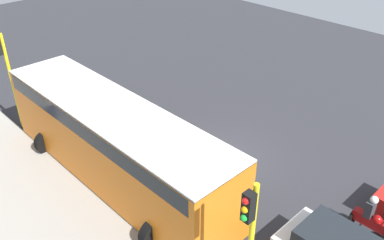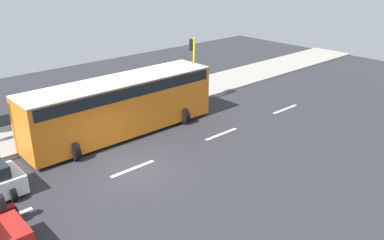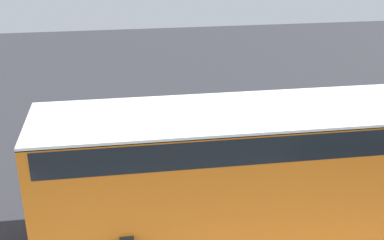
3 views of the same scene
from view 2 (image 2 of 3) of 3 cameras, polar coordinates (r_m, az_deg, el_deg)
The scene contains 9 objects.
ground_plane at distance 19.36m, azimuth -8.36°, elevation -6.97°, with size 40.00×60.00×0.10m, color #2D2D33.
sidewalk at distance 24.94m, azimuth -17.46°, elevation -0.65°, with size 4.00×60.00×0.15m, color #9E998E.
lane_stripe_far_north at distance 27.15m, azimuth 13.03°, elevation 1.51°, with size 0.20×2.40×0.01m, color white.
lane_stripe_north at distance 22.79m, azimuth 4.18°, elevation -1.99°, with size 0.20×2.40×0.01m, color white.
lane_stripe_mid at distance 19.34m, azimuth -8.37°, elevation -6.82°, with size 0.20×2.40×0.01m, color white.
lane_stripe_south at distance 17.33m, azimuth -25.40°, elevation -12.68°, with size 0.20×2.40×0.01m, color white.
city_bus at distance 22.48m, azimuth -9.98°, elevation 2.42°, with size 3.20×11.00×3.16m.
pedestrian_by_tree at distance 27.91m, azimuth -3.31°, elevation 4.90°, with size 0.40×0.24×1.69m.
traffic_light_midblock at distance 26.61m, azimuth 0.14°, elevation 8.27°, with size 0.49×0.24×4.50m.
Camera 2 is at (-14.31, 9.14, 9.26)m, focal length 37.73 mm.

